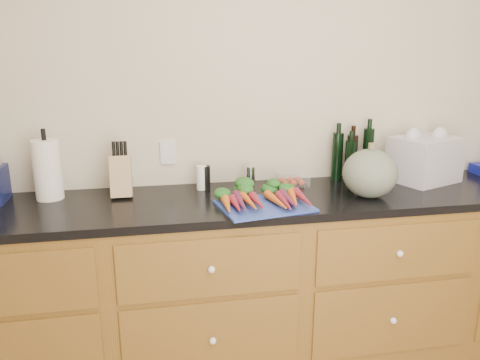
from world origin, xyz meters
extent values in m
cube|color=beige|center=(0.00, 1.62, 1.30)|extent=(4.10, 0.05, 2.60)
cube|color=brown|center=(0.00, 1.30, 0.45)|extent=(3.60, 0.60, 0.90)
cube|color=brown|center=(-0.45, 0.99, 0.72)|extent=(0.82, 0.01, 0.28)
sphere|color=white|center=(-0.45, 0.98, 0.72)|extent=(0.03, 0.03, 0.03)
cube|color=brown|center=(-0.45, 0.99, 0.36)|extent=(0.82, 0.01, 0.38)
sphere|color=white|center=(-0.45, 0.98, 0.36)|extent=(0.03, 0.03, 0.03)
cube|color=brown|center=(0.45, 0.99, 0.72)|extent=(0.82, 0.01, 0.28)
sphere|color=white|center=(0.45, 0.98, 0.72)|extent=(0.03, 0.03, 0.03)
cube|color=brown|center=(0.45, 0.99, 0.36)|extent=(0.82, 0.01, 0.38)
sphere|color=white|center=(0.45, 0.98, 0.36)|extent=(0.03, 0.03, 0.03)
cube|color=black|center=(0.00, 1.30, 0.92)|extent=(3.64, 0.62, 0.04)
cube|color=#2C47AA|center=(-0.18, 1.14, 0.95)|extent=(0.46, 0.38, 0.01)
cone|color=orange|center=(-0.36, 1.12, 0.97)|extent=(0.04, 0.21, 0.04)
cone|color=maroon|center=(-0.32, 1.12, 0.97)|extent=(0.04, 0.21, 0.04)
cone|color=#662042|center=(-0.29, 1.12, 0.97)|extent=(0.04, 0.21, 0.04)
cone|color=orange|center=(-0.26, 1.12, 0.97)|extent=(0.04, 0.21, 0.04)
cone|color=maroon|center=(-0.22, 1.12, 0.97)|extent=(0.04, 0.21, 0.04)
ellipsoid|color=#194B19|center=(-0.29, 1.27, 0.98)|extent=(0.21, 0.12, 0.06)
cone|color=orange|center=(-0.13, 1.12, 0.97)|extent=(0.04, 0.21, 0.04)
cone|color=maroon|center=(-0.10, 1.12, 0.97)|extent=(0.04, 0.21, 0.04)
cone|color=#662042|center=(-0.06, 1.12, 0.97)|extent=(0.04, 0.21, 0.04)
cone|color=orange|center=(-0.03, 1.12, 0.97)|extent=(0.04, 0.21, 0.04)
cone|color=maroon|center=(0.00, 1.12, 0.97)|extent=(0.04, 0.21, 0.04)
ellipsoid|color=#194B19|center=(-0.06, 1.27, 0.98)|extent=(0.21, 0.12, 0.06)
ellipsoid|color=#576353|center=(0.38, 1.20, 1.06)|extent=(0.27, 0.27, 0.24)
cylinder|color=white|center=(-1.19, 1.46, 1.09)|extent=(0.13, 0.13, 0.30)
cube|color=tan|center=(-0.84, 1.44, 1.04)|extent=(0.10, 0.10, 0.21)
cylinder|color=white|center=(-0.43, 1.48, 1.00)|extent=(0.06, 0.06, 0.13)
cylinder|color=black|center=(-0.41, 1.48, 1.00)|extent=(0.05, 0.05, 0.13)
cylinder|color=silver|center=(-0.17, 1.48, 1.00)|extent=(0.05, 0.05, 0.11)
cube|color=white|center=(0.06, 1.47, 0.98)|extent=(0.17, 0.13, 0.08)
cylinder|color=black|center=(0.33, 1.52, 1.08)|extent=(0.06, 0.06, 0.27)
cylinder|color=black|center=(0.42, 1.53, 1.07)|extent=(0.06, 0.06, 0.25)
cylinder|color=black|center=(0.51, 1.52, 1.08)|extent=(0.06, 0.06, 0.29)
cylinder|color=black|center=(0.39, 1.47, 1.06)|extent=(0.06, 0.06, 0.24)
camera|label=1|loc=(-0.67, -0.89, 1.65)|focal=35.00mm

